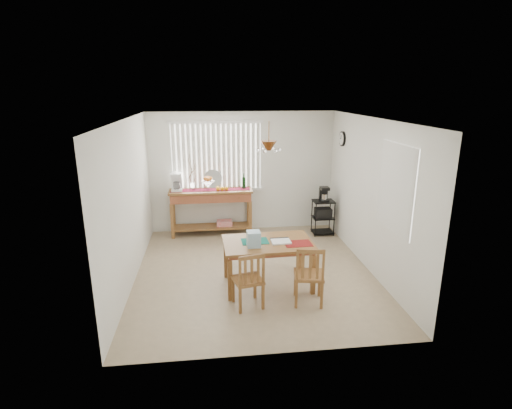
{
  "coord_description": "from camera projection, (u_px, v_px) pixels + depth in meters",
  "views": [
    {
      "loc": [
        -0.71,
        -6.28,
        3.04
      ],
      "look_at": [
        0.1,
        0.55,
        1.05
      ],
      "focal_mm": 28.0,
      "sensor_mm": 36.0,
      "label": 1
    }
  ],
  "objects": [
    {
      "name": "table_items",
      "position": [
        261.0,
        240.0,
        6.08
      ],
      "size": [
        1.08,
        0.49,
        0.24
      ],
      "color": "#136C5D",
      "rests_on": "dining_table"
    },
    {
      "name": "sideboard",
      "position": [
        212.0,
        201.0,
        8.53
      ],
      "size": [
        1.75,
        0.49,
        0.99
      ],
      "color": "brown",
      "rests_on": "ground"
    },
    {
      "name": "ground",
      "position": [
        254.0,
        272.0,
        6.92
      ],
      "size": [
        4.0,
        4.5,
        0.01
      ],
      "primitive_type": "cube",
      "color": "tan"
    },
    {
      "name": "wire_cart",
      "position": [
        323.0,
        214.0,
        8.6
      ],
      "size": [
        0.44,
        0.35,
        0.75
      ],
      "color": "black",
      "rests_on": "ground"
    },
    {
      "name": "cart_items",
      "position": [
        324.0,
        194.0,
        8.48
      ],
      "size": [
        0.18,
        0.21,
        0.31
      ],
      "color": "black",
      "rests_on": "wire_cart"
    },
    {
      "name": "dining_table",
      "position": [
        268.0,
        247.0,
        6.27
      ],
      "size": [
        1.42,
        0.94,
        0.74
      ],
      "color": "brown",
      "rests_on": "ground"
    },
    {
      "name": "chair_right",
      "position": [
        309.0,
        275.0,
        5.77
      ],
      "size": [
        0.49,
        0.49,
        0.92
      ],
      "color": "brown",
      "rests_on": "ground"
    },
    {
      "name": "chair_left",
      "position": [
        249.0,
        280.0,
        5.69
      ],
      "size": [
        0.48,
        0.48,
        0.86
      ],
      "color": "brown",
      "rests_on": "ground"
    },
    {
      "name": "sideboard_items",
      "position": [
        197.0,
        183.0,
        8.4
      ],
      "size": [
        1.67,
        0.42,
        0.76
      ],
      "color": "maroon",
      "rests_on": "sideboard"
    },
    {
      "name": "room_shell",
      "position": [
        254.0,
        176.0,
        6.46
      ],
      "size": [
        4.2,
        4.7,
        2.7
      ],
      "color": "white",
      "rests_on": "ground"
    }
  ]
}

